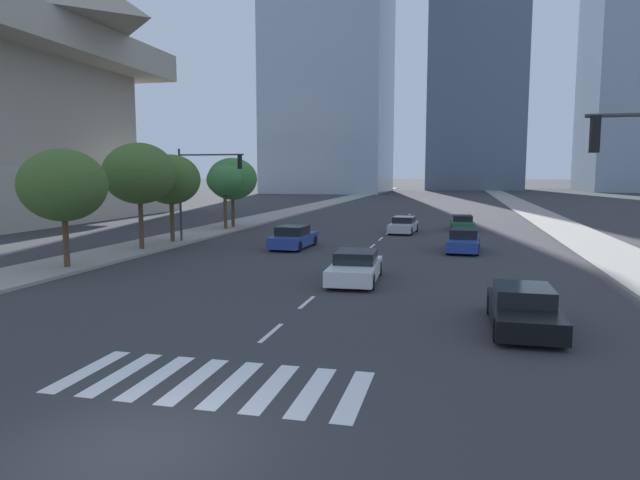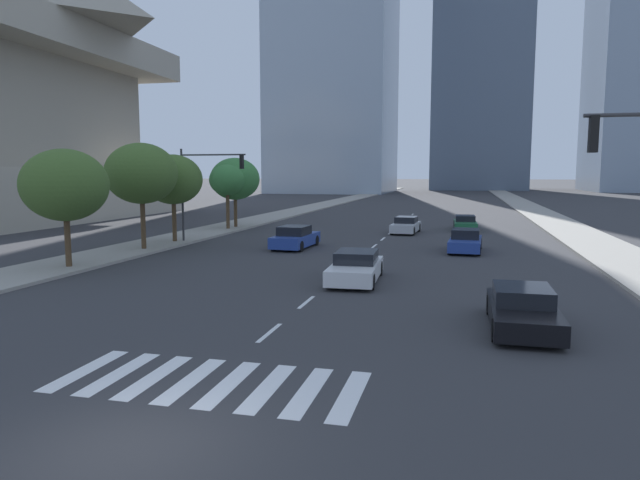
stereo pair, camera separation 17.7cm
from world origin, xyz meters
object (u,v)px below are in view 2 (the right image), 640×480
Objects in this scene: street_tree_third at (173,180)px; street_tree_fourth at (227,180)px; traffic_signal_far at (205,178)px; street_tree_second at (141,174)px; sedan_white_0 at (356,267)px; sedan_green_5 at (465,223)px; sedan_black_4 at (523,310)px; street_tree_fifth at (235,179)px; sedan_blue_1 at (465,241)px; sedan_blue_2 at (295,238)px; street_tree_nearest at (65,185)px; sedan_silver_3 at (406,225)px.

street_tree_third is 8.71m from street_tree_fourth.
traffic_signal_far is 1.07× the size of street_tree_third.
street_tree_second is 1.10× the size of street_tree_third.
sedan_white_0 is 1.03× the size of sedan_green_5.
sedan_black_4 is 33.15m from street_tree_fifth.
street_tree_second is 12.43m from street_tree_fourth.
sedan_black_4 is 0.77× the size of traffic_signal_far.
street_tree_third is at bearing -90.00° from street_tree_fourth.
street_tree_second is at bearing -73.91° from sedan_blue_1.
sedan_blue_2 reaches higher than sedan_white_0.
street_tree_third reaches higher than sedan_blue_1.
street_tree_fourth is (-13.80, 18.61, 3.39)m from sedan_white_0.
street_tree_nearest is 20.60m from street_tree_fifth.
street_tree_fourth is at bearing -141.31° from sedan_black_4.
street_tree_second is at bearing 114.90° from sedan_blue_2.
street_tree_fourth is (0.00, 8.71, -0.15)m from street_tree_third.
sedan_blue_2 is 1.00× the size of sedan_black_4.
sedan_blue_2 is at bearing 22.32° from street_tree_second.
street_tree_fourth reaches higher than sedan_white_0.
traffic_signal_far is (-6.24, 0.76, 3.61)m from sedan_blue_2.
street_tree_third reaches higher than street_tree_nearest.
sedan_blue_2 is 8.99m from street_tree_third.
street_tree_fourth reaches higher than sedan_silver_3.
street_tree_fifth is at bearing 90.00° from street_tree_third.
sedan_white_0 is 24.69m from street_tree_fifth.
sedan_white_0 is 17.35m from street_tree_third.
sedan_white_0 is 0.87× the size of street_tree_nearest.
sedan_white_0 is at bearing -55.65° from street_tree_fifth.
sedan_blue_2 is 12.69m from street_tree_fourth.
sedan_green_5 is 0.79× the size of traffic_signal_far.
sedan_green_5 is 21.24m from traffic_signal_far.
sedan_silver_3 is at bearing 55.55° from street_tree_nearest.
street_tree_fifth reaches higher than street_tree_nearest.
street_tree_fifth reaches higher than sedan_black_4.
street_tree_fifth is at bearing -82.05° from sedan_green_5.
traffic_signal_far is 2.08m from street_tree_third.
traffic_signal_far reaches higher than sedan_black_4.
street_tree_second is 1.09× the size of street_tree_fifth.
street_tree_third is at bearing -128.95° from sedan_black_4.
street_tree_fifth is (-2.03, 9.84, -0.18)m from traffic_signal_far.
sedan_white_0 is at bearing -35.67° from street_tree_third.
street_tree_second is 3.73m from street_tree_third.
street_tree_fourth is at bearing -77.35° from sedan_green_5.
street_tree_third is 0.99× the size of street_tree_fifth.
sedan_silver_3 is 14.45m from street_tree_fourth.
sedan_blue_2 is at bearing -143.57° from sedan_black_4.
traffic_signal_far is 1.07× the size of street_tree_nearest.
sedan_blue_1 is 0.98× the size of sedan_black_4.
sedan_silver_3 reaches higher than sedan_black_4.
street_tree_fifth is at bearing -87.11° from sedan_silver_3.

